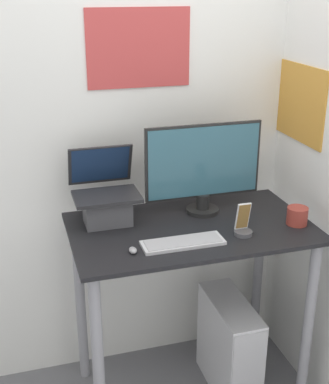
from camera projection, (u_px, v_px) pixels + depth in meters
wall_back at (166, 125)px, 2.63m from camera, size 6.00×0.06×2.60m
desk at (190, 264)px, 2.48m from camera, size 1.09×0.64×0.93m
laptop at (106, 202)px, 2.42m from camera, size 0.30×0.29×0.33m
monitor at (203, 169)px, 2.48m from camera, size 0.56×0.15×0.43m
keyboard at (183, 243)px, 2.24m from camera, size 0.35×0.12×0.02m
mouse at (133, 250)px, 2.17m from camera, size 0.03×0.05×0.02m
cell_phone at (243, 226)px, 2.32m from camera, size 0.08×0.08×0.15m
computer_tower at (229, 347)px, 2.68m from camera, size 0.17×0.46×0.50m
mug at (297, 216)px, 2.42m from camera, size 0.09×0.09×0.08m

